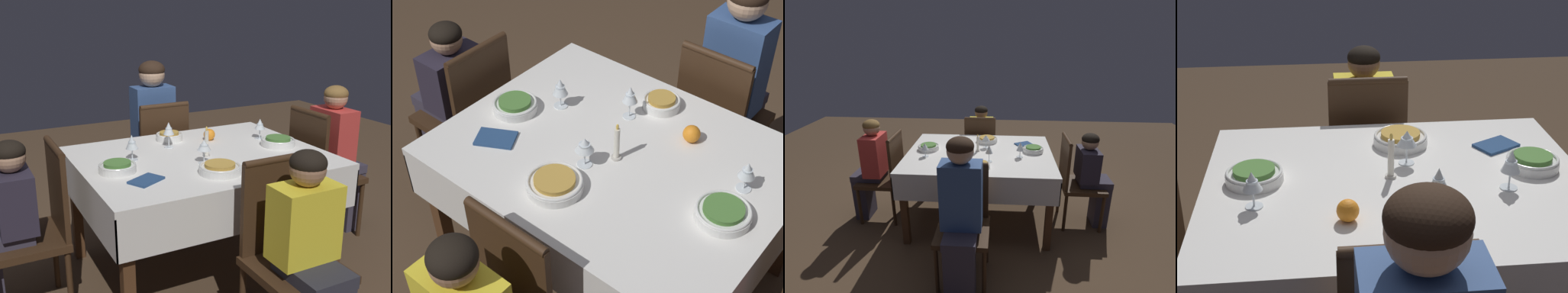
# 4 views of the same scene
# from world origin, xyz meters

# --- Properties ---
(ground_plane) EXTENTS (8.00, 8.00, 0.00)m
(ground_plane) POSITION_xyz_m (0.00, 0.00, 0.00)
(ground_plane) COLOR #4C3826
(dining_table) EXTENTS (1.43, 1.11, 0.75)m
(dining_table) POSITION_xyz_m (0.00, 0.00, 0.66)
(dining_table) COLOR white
(dining_table) RESTS_ON ground_plane
(chair_south) EXTENTS (0.41, 0.41, 0.93)m
(chair_south) POSITION_xyz_m (-0.07, -0.79, 0.51)
(chair_south) COLOR #382314
(chair_south) RESTS_ON ground_plane
(chair_west) EXTENTS (0.41, 0.41, 0.93)m
(chair_west) POSITION_xyz_m (-0.96, -0.04, 0.51)
(chair_west) COLOR #382314
(chair_west) RESTS_ON ground_plane
(chair_east) EXTENTS (0.41, 0.41, 0.93)m
(chair_east) POSITION_xyz_m (0.96, -0.01, 0.51)
(chair_east) COLOR #382314
(chair_east) RESTS_ON ground_plane
(chair_north) EXTENTS (0.41, 0.41, 0.93)m
(chair_north) POSITION_xyz_m (-0.04, 0.79, 0.51)
(chair_north) COLOR #382314
(chair_north) RESTS_ON ground_plane
(person_adult_denim) EXTENTS (0.30, 0.34, 1.21)m
(person_adult_denim) POSITION_xyz_m (-0.07, -0.95, 0.68)
(person_adult_denim) COLOR #383342
(person_adult_denim) RESTS_ON ground_plane
(person_child_red) EXTENTS (0.33, 0.30, 1.07)m
(person_child_red) POSITION_xyz_m (-1.12, -0.04, 0.59)
(person_child_red) COLOR #383342
(person_child_red) RESTS_ON ground_plane
(person_child_dark) EXTENTS (0.33, 0.30, 0.97)m
(person_child_dark) POSITION_xyz_m (1.13, -0.01, 0.54)
(person_child_dark) COLOR #383342
(person_child_dark) RESTS_ON ground_plane
(person_child_yellow) EXTENTS (0.30, 0.33, 1.02)m
(person_child_yellow) POSITION_xyz_m (-0.04, 0.96, 0.56)
(person_child_yellow) COLOR #282833
(person_child_yellow) RESTS_ON ground_plane
(bowl_south) EXTENTS (0.17, 0.17, 0.06)m
(bowl_south) POSITION_xyz_m (0.03, -0.38, 0.77)
(bowl_south) COLOR white
(bowl_south) RESTS_ON dining_table
(wine_glass_south) EXTENTS (0.07, 0.07, 0.16)m
(wine_glass_south) POSITION_xyz_m (0.10, -0.23, 0.86)
(wine_glass_south) COLOR white
(wine_glass_south) RESTS_ON dining_table
(bowl_west) EXTENTS (0.21, 0.21, 0.06)m
(bowl_west) POSITION_xyz_m (-0.53, 0.05, 0.77)
(bowl_west) COLOR white
(bowl_west) RESTS_ON dining_table
(wine_glass_west) EXTENTS (0.07, 0.07, 0.13)m
(wine_glass_west) POSITION_xyz_m (-0.51, -0.14, 0.84)
(wine_glass_west) COLOR white
(wine_glass_west) RESTS_ON dining_table
(bowl_east) EXTENTS (0.20, 0.20, 0.06)m
(bowl_east) POSITION_xyz_m (0.53, 0.06, 0.77)
(bowl_east) COLOR white
(bowl_east) RESTS_ON dining_table
(wine_glass_east) EXTENTS (0.07, 0.07, 0.15)m
(wine_glass_east) POSITION_xyz_m (0.39, -0.10, 0.85)
(wine_glass_east) COLOR white
(wine_glass_east) RESTS_ON dining_table
(bowl_north) EXTENTS (0.23, 0.23, 0.06)m
(bowl_north) POSITION_xyz_m (0.06, 0.32, 0.77)
(bowl_north) COLOR white
(bowl_north) RESTS_ON dining_table
(wine_glass_north) EXTENTS (0.08, 0.08, 0.14)m
(wine_glass_north) POSITION_xyz_m (0.06, 0.14, 0.85)
(wine_glass_north) COLOR white
(wine_glass_north) RESTS_ON dining_table
(candle_centerpiece) EXTENTS (0.04, 0.04, 0.18)m
(candle_centerpiece) POSITION_xyz_m (-0.02, 0.03, 0.82)
(candle_centerpiece) COLOR beige
(candle_centerpiece) RESTS_ON dining_table
(orange_fruit) EXTENTS (0.08, 0.08, 0.08)m
(orange_fruit) POSITION_xyz_m (-0.20, -0.26, 0.78)
(orange_fruit) COLOR orange
(orange_fruit) RESTS_ON dining_table
(napkin_red_folded) EXTENTS (0.20, 0.18, 0.01)m
(napkin_red_folded) POSITION_xyz_m (0.45, 0.26, 0.75)
(napkin_red_folded) COLOR navy
(napkin_red_folded) RESTS_ON dining_table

